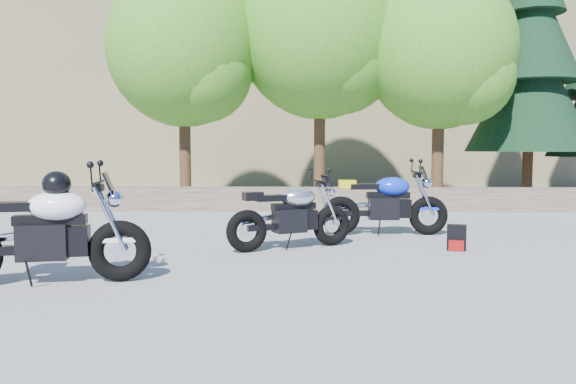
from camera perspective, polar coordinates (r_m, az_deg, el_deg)
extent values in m
plane|color=gray|center=(6.63, -1.99, -7.14)|extent=(90.00, 90.00, 0.00)
cube|color=brown|center=(12.04, -0.34, -0.73)|extent=(22.00, 0.55, 0.50)
cube|color=brown|center=(35.13, 6.02, 14.50)|extent=(80.00, 30.00, 15.00)
cylinder|color=#382314|center=(13.99, -10.43, 5.09)|extent=(0.28, 0.28, 3.02)
sphere|color=#3F801C|center=(14.21, -10.56, 14.27)|extent=(3.67, 3.67, 3.67)
sphere|color=#3F801C|center=(13.72, -8.70, 11.91)|extent=(2.38, 2.38, 2.38)
cylinder|color=#382314|center=(14.10, 3.22, 5.83)|extent=(0.28, 0.28, 3.36)
sphere|color=#3F801C|center=(14.38, 3.27, 15.92)|extent=(4.08, 4.08, 4.08)
sphere|color=#3F801C|center=(13.98, 5.39, 13.24)|extent=(2.64, 2.64, 2.64)
cylinder|color=#382314|center=(13.86, 14.98, 4.79)|extent=(0.28, 0.28, 2.91)
sphere|color=#3F801C|center=(14.05, 15.16, 13.73)|extent=(3.54, 3.54, 3.54)
sphere|color=#3F801C|center=(13.80, 17.46, 11.24)|extent=(2.29, 2.29, 2.29)
cylinder|color=#382314|center=(15.79, 23.17, 3.15)|extent=(0.26, 0.26, 2.16)
cone|color=black|center=(15.86, 23.37, 9.66)|extent=(3.17, 3.17, 3.24)
cone|color=black|center=(16.09, 23.55, 15.28)|extent=(2.45, 2.45, 2.88)
torus|color=black|center=(7.73, 4.46, -3.42)|extent=(0.56, 0.37, 0.55)
torus|color=black|center=(7.22, -4.22, -3.98)|extent=(0.56, 0.37, 0.55)
cylinder|color=silver|center=(7.73, 4.46, -3.42)|extent=(0.19, 0.11, 0.19)
cylinder|color=silver|center=(7.22, -4.22, -3.98)|extent=(0.19, 0.11, 0.19)
cube|color=black|center=(7.43, 0.15, -2.92)|extent=(0.48, 0.41, 0.31)
cube|color=black|center=(7.44, 0.57, -1.45)|extent=(0.60, 0.39, 0.09)
ellipsoid|color=silver|center=(7.45, 0.99, -0.51)|extent=(0.59, 0.52, 0.26)
cube|color=black|center=(7.30, -1.70, -0.61)|extent=(0.47, 0.36, 0.08)
cube|color=black|center=(7.20, -3.60, -0.41)|extent=(0.29, 0.26, 0.11)
cylinder|color=black|center=(7.59, 3.34, 1.08)|extent=(0.27, 0.52, 0.03)
sphere|color=silver|center=(7.66, 4.25, 0.01)|extent=(0.16, 0.16, 0.16)
torus|color=black|center=(5.88, -16.70, -5.75)|extent=(0.64, 0.28, 0.62)
cylinder|color=silver|center=(5.88, -16.70, -5.75)|extent=(0.22, 0.08, 0.21)
cube|color=black|center=(5.98, -23.56, -4.63)|extent=(0.51, 0.38, 0.35)
cube|color=black|center=(5.94, -22.99, -2.61)|extent=(0.69, 0.29, 0.10)
ellipsoid|color=white|center=(5.91, -22.39, -1.31)|extent=(0.62, 0.48, 0.29)
cube|color=black|center=(6.02, -26.35, -1.34)|extent=(0.52, 0.31, 0.09)
cylinder|color=black|center=(5.83, -18.74, 0.91)|extent=(0.16, 0.63, 0.03)
sphere|color=silver|center=(5.82, -17.19, -0.68)|extent=(0.17, 0.17, 0.17)
ellipsoid|color=black|center=(5.90, -22.45, 0.75)|extent=(0.32, 0.33, 0.26)
torus|color=black|center=(8.92, 14.07, -2.34)|extent=(0.61, 0.17, 0.60)
torus|color=black|center=(8.68, 5.38, -2.40)|extent=(0.61, 0.17, 0.60)
cylinder|color=silver|center=(8.92, 14.07, -2.34)|extent=(0.21, 0.04, 0.21)
cylinder|color=silver|center=(8.68, 5.38, -2.40)|extent=(0.21, 0.04, 0.21)
cube|color=black|center=(8.76, 9.67, -1.65)|extent=(0.46, 0.30, 0.34)
cube|color=black|center=(8.75, 10.12, -0.30)|extent=(0.66, 0.17, 0.09)
ellipsoid|color=#0E2ED6|center=(8.75, 10.55, 0.56)|extent=(0.55, 0.38, 0.29)
cube|color=black|center=(8.69, 7.87, 0.56)|extent=(0.48, 0.22, 0.08)
cube|color=#D9CA0B|center=(8.65, 6.03, 0.81)|extent=(0.27, 0.20, 0.12)
cylinder|color=black|center=(8.82, 12.97, 1.95)|extent=(0.05, 0.62, 0.03)
sphere|color=silver|center=(8.86, 13.90, 0.92)|extent=(0.17, 0.17, 0.17)
cube|color=black|center=(7.70, 16.76, -4.45)|extent=(0.28, 0.24, 0.33)
cube|color=maroon|center=(7.62, 16.73, -5.25)|extent=(0.19, 0.09, 0.14)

